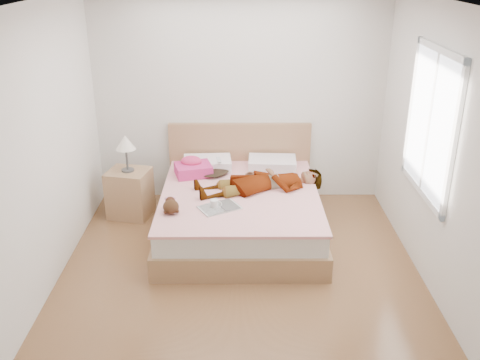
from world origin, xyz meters
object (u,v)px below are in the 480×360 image
at_px(magazine, 220,207).
at_px(nightstand, 130,189).
at_px(coffee_mug, 215,204).
at_px(plush_toy, 171,206).
at_px(phone, 219,160).
at_px(bed, 240,208).
at_px(towel, 193,168).
at_px(woman, 262,179).

relative_size(magazine, nightstand, 0.48).
relative_size(coffee_mug, plush_toy, 0.47).
bearing_deg(phone, coffee_mug, -107.23).
bearing_deg(bed, towel, 142.37).
distance_m(phone, towel, 0.32).
bearing_deg(towel, plush_toy, -98.16).
xyz_separation_m(towel, magazine, (0.35, -0.93, -0.08)).
relative_size(towel, plush_toy, 1.84).
bearing_deg(coffee_mug, nightstand, 140.67).
distance_m(phone, coffee_mug, 0.96).
height_order(woman, plush_toy, woman).
relative_size(towel, coffee_mug, 3.88).
xyz_separation_m(woman, towel, (-0.81, 0.38, -0.02)).
relative_size(magazine, plush_toy, 1.83).
xyz_separation_m(phone, coffee_mug, (-0.01, -0.95, -0.13)).
height_order(plush_toy, nightstand, nightstand).
relative_size(coffee_mug, nightstand, 0.12).
xyz_separation_m(phone, towel, (-0.31, -0.02, -0.09)).
height_order(bed, magazine, bed).
height_order(towel, nightstand, nightstand).
bearing_deg(nightstand, towel, 4.18).
bearing_deg(phone, woman, -55.19).
distance_m(magazine, nightstand, 1.43).
bearing_deg(towel, magazine, -69.31).
xyz_separation_m(phone, bed, (0.25, -0.45, -0.42)).
bearing_deg(coffee_mug, phone, 89.30).
height_order(bed, coffee_mug, bed).
relative_size(bed, plush_toy, 7.80).
height_order(magazine, plush_toy, plush_toy).
relative_size(woman, magazine, 3.09).
relative_size(towel, nightstand, 0.48).
bearing_deg(plush_toy, magazine, 10.60).
bearing_deg(phone, nightstand, 167.46).
distance_m(bed, towel, 0.78).
bearing_deg(plush_toy, towel, 81.84).
distance_m(coffee_mug, plush_toy, 0.45).
distance_m(towel, plush_toy, 1.03).
bearing_deg(towel, bed, -37.63).
relative_size(phone, magazine, 0.20).
bearing_deg(plush_toy, phone, 66.26).
distance_m(woman, magazine, 0.72).
bearing_deg(woman, coffee_mug, -59.41).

